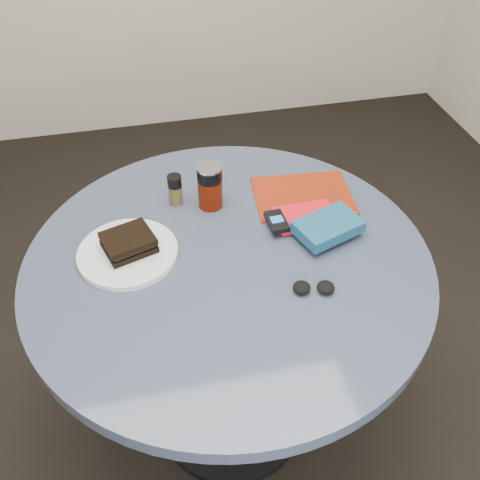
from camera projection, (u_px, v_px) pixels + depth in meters
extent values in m
plane|color=black|center=(231.00, 415.00, 1.81)|extent=(4.00, 4.00, 0.00)
cylinder|color=black|center=(231.00, 413.00, 1.80)|extent=(0.48, 0.48, 0.03)
cylinder|color=black|center=(230.00, 350.00, 1.56)|extent=(0.11, 0.11, 0.68)
cylinder|color=#323E53|center=(228.00, 263.00, 1.32)|extent=(1.00, 1.00, 0.04)
cylinder|color=white|center=(128.00, 253.00, 1.31)|extent=(0.28, 0.28, 0.02)
cube|color=black|center=(129.00, 246.00, 1.30)|extent=(0.14, 0.13, 0.02)
cube|color=#3A2216|center=(129.00, 242.00, 1.29)|extent=(0.12, 0.11, 0.01)
cube|color=black|center=(128.00, 239.00, 1.29)|extent=(0.14, 0.13, 0.02)
cylinder|color=#5F1404|center=(210.00, 193.00, 1.43)|extent=(0.09, 0.09, 0.09)
cylinder|color=black|center=(209.00, 174.00, 1.39)|extent=(0.09, 0.09, 0.04)
cylinder|color=silver|center=(209.00, 168.00, 1.38)|extent=(0.09, 0.09, 0.01)
cylinder|color=#4E4021|center=(176.00, 194.00, 1.45)|extent=(0.05, 0.05, 0.06)
cylinder|color=black|center=(174.00, 181.00, 1.42)|extent=(0.05, 0.05, 0.03)
cube|color=maroon|center=(303.00, 195.00, 1.49)|extent=(0.29, 0.23, 0.00)
cube|color=red|center=(305.00, 217.00, 1.40)|extent=(0.16, 0.11, 0.01)
cube|color=navy|center=(328.00, 227.00, 1.34)|extent=(0.19, 0.15, 0.03)
cube|color=black|center=(277.00, 221.00, 1.37)|extent=(0.05, 0.08, 0.01)
cube|color=#205CA4|center=(277.00, 219.00, 1.37)|extent=(0.03, 0.03, 0.00)
ellipsoid|color=black|center=(302.00, 288.00, 1.22)|extent=(0.05, 0.05, 0.02)
ellipsoid|color=black|center=(326.00, 287.00, 1.22)|extent=(0.05, 0.05, 0.02)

